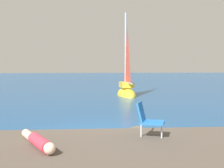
# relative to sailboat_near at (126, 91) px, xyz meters

# --- Properties ---
(ground_plane) EXTENTS (160.00, 160.00, 0.00)m
(ground_plane) POSITION_rel_sailboat_near_xyz_m (-2.71, -12.21, -0.38)
(ground_plane) COLOR navy
(shore_ledge) EXTENTS (8.44, 3.45, 0.71)m
(shore_ledge) POSITION_rel_sailboat_near_xyz_m (-3.54, -16.21, -0.03)
(shore_ledge) COLOR brown
(shore_ledge) RESTS_ON ground
(boulder_seaward) EXTENTS (1.82, 1.78, 1.08)m
(boulder_seaward) POSITION_rel_sailboat_near_xyz_m (-2.08, -14.31, -0.38)
(boulder_seaward) COLOR brown
(boulder_seaward) RESTS_ON ground
(boulder_inland) EXTENTS (1.59, 1.32, 0.94)m
(boulder_inland) POSITION_rel_sailboat_near_xyz_m (-4.41, -14.28, -0.38)
(boulder_inland) COLOR #564D47
(boulder_inland) RESTS_ON ground
(sailboat_near) EXTENTS (1.47, 3.85, 7.06)m
(sailboat_near) POSITION_rel_sailboat_near_xyz_m (0.00, 0.00, 0.00)
(sailboat_near) COLOR yellow
(sailboat_near) RESTS_ON ground
(person_sunbather) EXTENTS (0.90, 1.64, 0.25)m
(person_sunbather) POSITION_rel_sailboat_near_xyz_m (-4.24, -16.17, 0.44)
(person_sunbather) COLOR #DB384C
(person_sunbather) RESTS_ON shore_ledge
(beach_chair) EXTENTS (0.73, 0.66, 0.80)m
(beach_chair) POSITION_rel_sailboat_near_xyz_m (-1.88, -15.61, 0.77)
(beach_chair) COLOR blue
(beach_chair) RESTS_ON shore_ledge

